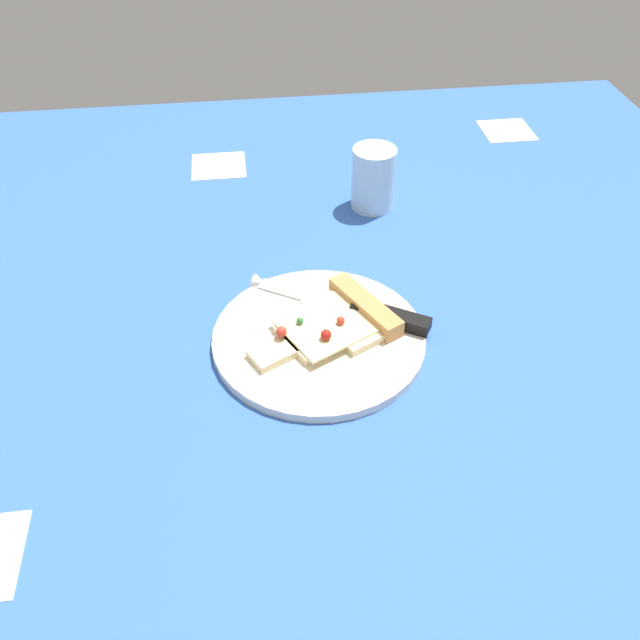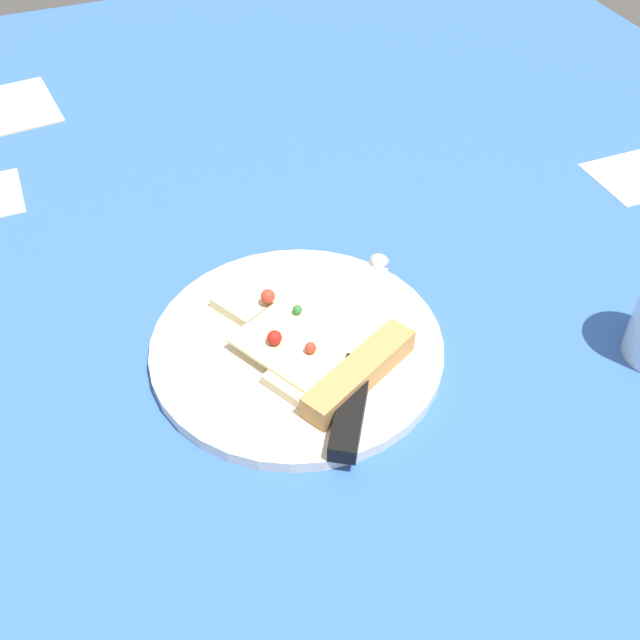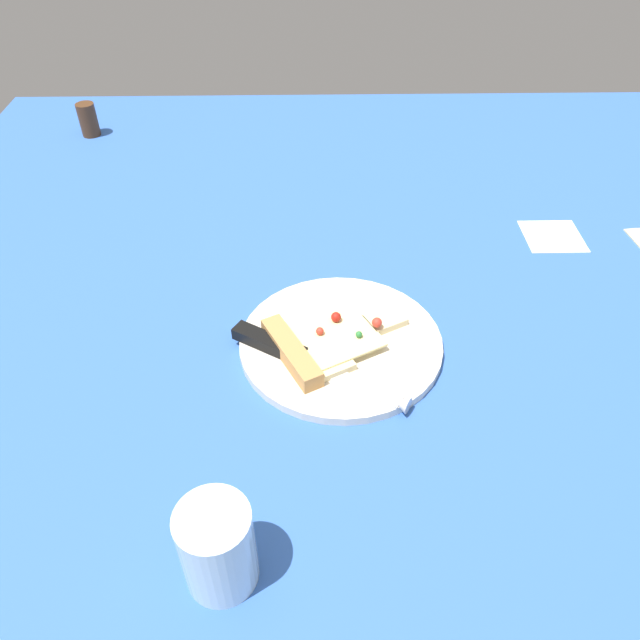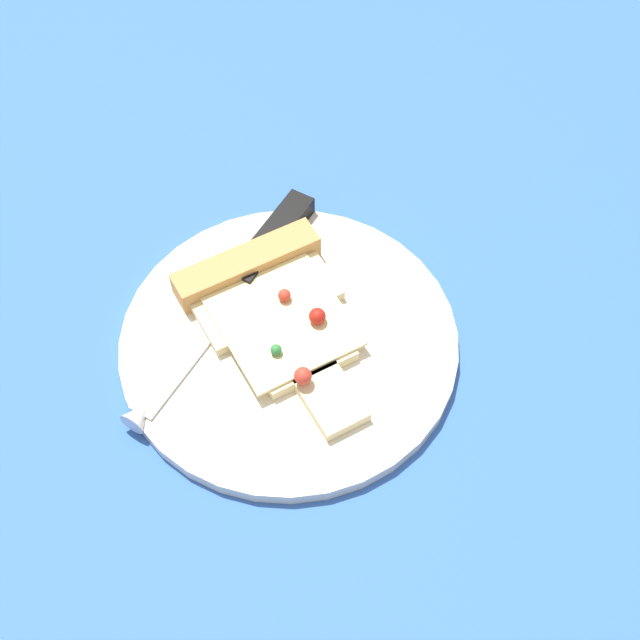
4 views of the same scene
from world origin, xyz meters
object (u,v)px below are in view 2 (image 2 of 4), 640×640
(plate, at_px, (297,347))
(napkin, at_px, (1,109))
(pizza_slice, at_px, (319,350))
(knife, at_px, (359,366))

(plate, bearing_deg, napkin, -69.48)
(pizza_slice, relative_size, napkin, 1.46)
(plate, height_order, napkin, plate)
(plate, xyz_separation_m, knife, (-0.04, 0.05, 0.01))
(napkin, bearing_deg, plate, 110.52)
(plate, bearing_deg, knife, 125.55)
(pizza_slice, bearing_deg, napkin, 83.37)
(plate, relative_size, pizza_slice, 1.35)
(plate, relative_size, knife, 1.20)
(pizza_slice, xyz_separation_m, napkin, (0.21, -0.56, -0.02))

